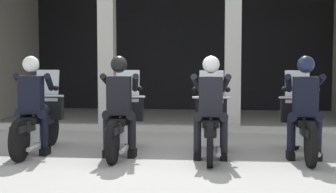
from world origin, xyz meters
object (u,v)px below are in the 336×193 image
motorcycle_center_right (211,125)px  police_officer_far_left (32,97)px  police_officer_center_left (119,97)px  police_officer_center_right (211,99)px  motorcycle_center_left (123,123)px  police_officer_far_right (305,99)px  motorcycle_far_right (301,125)px  motorcycle_far_left (39,122)px

motorcycle_center_right → police_officer_far_left: bearing=178.4°
police_officer_center_left → motorcycle_center_right: 1.50m
motorcycle_center_right → police_officer_center_right: (-0.00, -0.28, 0.44)m
motorcycle_center_left → motorcycle_center_right: 1.42m
motorcycle_center_left → police_officer_far_right: police_officer_far_right is taller
motorcycle_center_right → police_officer_far_right: bearing=-11.5°
motorcycle_center_left → police_officer_center_left: police_officer_center_left is taller
police_officer_center_left → police_officer_center_right: bearing=-4.4°
police_officer_center_left → motorcycle_far_right: (2.84, 0.36, -0.44)m
motorcycle_far_left → police_officer_center_right: size_ratio=1.29×
police_officer_center_left → police_officer_center_right: same height
police_officer_center_left → motorcycle_far_right: size_ratio=0.78×
police_officer_far_left → police_officer_center_right: 2.84m
motorcycle_center_right → motorcycle_far_right: 1.43m
motorcycle_far_left → police_officer_far_left: 0.52m
police_officer_center_right → motorcycle_center_left: bearing=161.0°
police_officer_far_right → police_officer_center_right: bearing=-171.3°
motorcycle_center_right → police_officer_center_right: 0.52m
police_officer_center_left → motorcycle_far_right: bearing=5.2°
motorcycle_far_left → motorcycle_center_left: bearing=-5.2°
motorcycle_far_left → police_officer_far_right: (4.26, -0.24, 0.44)m
police_officer_far_right → motorcycle_center_left: bearing=179.1°
motorcycle_center_left → police_officer_center_right: police_officer_center_right is taller
police_officer_center_right → motorcycle_far_left: bearing=167.0°
police_officer_far_left → police_officer_center_left: size_ratio=1.00×
motorcycle_center_right → motorcycle_center_left: bearing=172.2°
police_officer_center_left → motorcycle_center_right: size_ratio=0.78×
police_officer_far_left → motorcycle_far_right: 4.30m
police_officer_center_left → police_officer_far_right: bearing=-0.5°
police_officer_far_right → police_officer_far_left: bearing=-176.1°
police_officer_center_right → motorcycle_far_right: size_ratio=0.78×
motorcycle_center_left → motorcycle_center_right: size_ratio=1.00×
motorcycle_center_left → police_officer_center_right: bearing=-15.5°
motorcycle_center_right → police_officer_far_right: police_officer_far_right is taller
police_officer_far_left → motorcycle_center_left: 1.51m
police_officer_far_left → police_officer_center_left: (1.42, -0.03, 0.00)m
motorcycle_far_right → motorcycle_center_left: bearing=-175.1°
police_officer_center_right → police_officer_far_right: bearing=-0.1°
police_officer_center_left → police_officer_center_right: (1.42, -0.06, 0.00)m
motorcycle_far_right → police_officer_far_right: size_ratio=1.29×
motorcycle_center_right → police_officer_center_right: bearing=-95.7°
police_officer_center_right → motorcycle_far_right: (1.42, 0.42, -0.44)m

